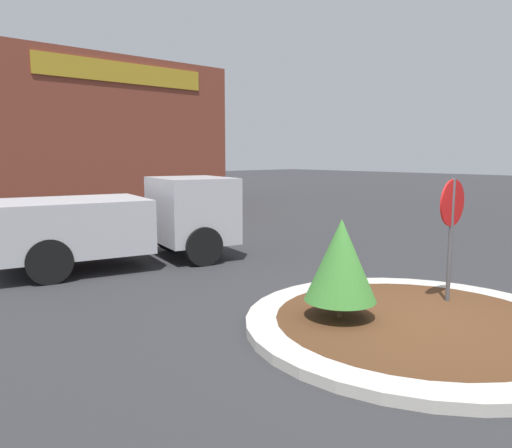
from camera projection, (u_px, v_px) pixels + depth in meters
The scene contains 6 objects.
ground_plane at pixel (416, 329), 7.52m from camera, with size 120.00×120.00×0.00m, color #2D2D30.
traffic_island at pixel (416, 324), 7.51m from camera, with size 5.16×5.16×0.15m.
stop_sign at pixel (452, 219), 8.26m from camera, with size 0.78×0.07×2.23m.
island_shrub at pixel (341, 260), 7.46m from camera, with size 1.09×1.09×1.51m.
utility_truck at pixel (123, 220), 11.80m from camera, with size 5.83×3.35×2.04m.
storefront_building at pixel (97, 136), 24.86m from camera, with size 11.51×6.07×7.05m.
Camera 1 is at (-6.64, -3.74, 2.60)m, focal length 35.00 mm.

